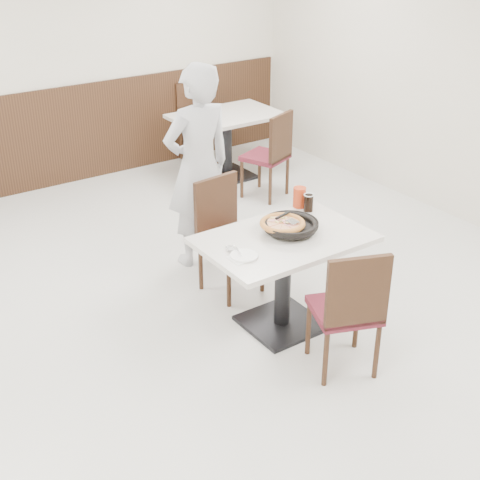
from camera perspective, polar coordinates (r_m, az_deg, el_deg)
floor at (r=5.16m, az=-0.81°, el=-7.14°), size 7.00×7.00×0.00m
wall_back at (r=7.60m, az=-16.17°, el=14.54°), size 6.00×0.04×2.80m
wainscot_back at (r=7.80m, az=-15.33°, el=8.43°), size 5.90×0.03×1.10m
main_table at (r=4.96m, az=3.68°, el=-3.61°), size 1.29×0.94×0.75m
chair_near at (r=4.53m, az=8.90°, el=-5.68°), size 0.54×0.54×0.95m
chair_far at (r=5.36m, az=-0.75°, el=0.11°), size 0.46×0.46×0.95m
trivet at (r=4.83m, az=3.69°, el=0.76°), size 0.14×0.14×0.04m
pizza_pan at (r=4.83m, az=4.31°, el=1.08°), size 0.42×0.42×0.01m
pizza at (r=4.81m, az=3.64°, el=1.23°), size 0.31×0.31×0.02m
pizza_server at (r=4.81m, az=4.51°, el=1.59°), size 0.08×0.09×0.00m
napkin at (r=4.49m, az=0.04°, el=-1.56°), size 0.15×0.15×0.00m
side_plate at (r=4.50m, az=0.35°, el=-1.35°), size 0.21×0.21×0.01m
fork at (r=4.53m, az=-0.13°, el=-1.01°), size 0.06×0.14×0.00m
cola_glass at (r=5.18m, az=5.87°, el=3.14°), size 0.08×0.08×0.13m
red_cup at (r=5.25m, az=5.09°, el=3.66°), size 0.11×0.11×0.16m
diner_person at (r=5.70m, az=-3.58°, el=6.23°), size 0.65×0.44×1.77m
bg_table_right at (r=7.80m, az=-1.14°, el=8.04°), size 1.25×0.88×0.75m
bg_chair_right_near at (r=7.22m, az=2.15°, el=7.29°), size 0.55×0.55×0.95m
bg_chair_right_far at (r=8.26m, az=-3.56°, el=9.79°), size 0.51×0.51×0.95m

